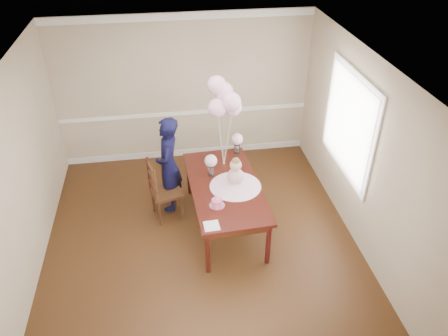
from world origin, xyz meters
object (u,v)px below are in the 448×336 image
at_px(birthday_cake, 217,202).
at_px(woman, 169,165).
at_px(dining_table_top, 225,187).
at_px(dining_chair_seat, 167,192).

distance_m(birthday_cake, woman, 1.22).
xyz_separation_m(dining_table_top, woman, (-0.79, 0.60, 0.07)).
bearing_deg(dining_table_top, birthday_cake, -113.96).
relative_size(dining_table_top, woman, 1.25).
height_order(dining_table_top, dining_chair_seat, dining_table_top).
height_order(birthday_cake, woman, woman).
height_order(birthday_cake, dining_chair_seat, birthday_cake).
relative_size(birthday_cake, woman, 0.09).
bearing_deg(birthday_cake, dining_table_top, 68.91).
xyz_separation_m(dining_table_top, dining_chair_seat, (-0.85, 0.36, -0.26)).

